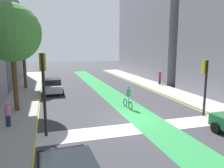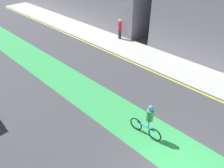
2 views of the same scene
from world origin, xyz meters
The scene contains 15 objects.
ground_plane centered at (0.00, 0.00, 0.00)m, with size 120.00×120.00×0.00m, color #38383D.
bike_lane_paint centered at (1.06, 0.00, 0.00)m, with size 2.40×60.00×0.01m, color #2D8C47.
crosswalk_band centered at (0.00, -2.00, 0.00)m, with size 12.00×1.80×0.01m, color silver.
sidewalk_left centered at (-7.50, 0.00, 0.07)m, with size 3.00×60.00×0.15m, color #9E9E99.
curb_stripe_left centered at (-6.00, 0.00, 0.01)m, with size 0.16×60.00×0.01m, color yellow.
sidewalk_right centered at (7.50, 0.00, 0.07)m, with size 3.00×60.00×0.15m, color #9E9E99.
curb_stripe_right centered at (6.00, 0.00, 0.01)m, with size 0.16×60.00×0.01m, color yellow.
traffic_signal_near_right centered at (5.45, -0.95, 2.80)m, with size 0.35×0.52×3.98m.
traffic_signal_near_left centered at (-5.41, -1.49, 3.19)m, with size 0.35×0.52×4.58m.
car_silver_left_far centered at (-4.66, 9.99, 0.80)m, with size 2.08×4.23×1.57m.
cyclist_in_lane centered at (0.91, 2.22, 0.97)m, with size 0.32×1.73×1.86m.
pedestrian_sidewalk_right_a centered at (8.54, 10.99, 1.07)m, with size 0.34×0.34×1.79m.
pedestrian_sidewalk_left_a centered at (-7.58, 0.16, 0.93)m, with size 0.34×0.34×1.54m.
street_tree_near centered at (-7.50, 3.70, 5.86)m, with size 4.19×4.19×7.83m.
street_tree_far centered at (-7.65, 13.21, 5.91)m, with size 3.83×3.83×7.71m.
Camera 1 is at (-5.20, -13.68, 4.90)m, focal length 35.08 mm.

